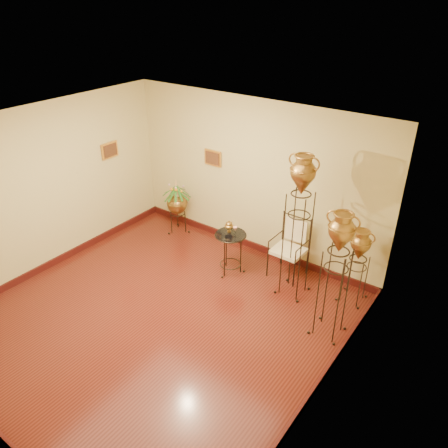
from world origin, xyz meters
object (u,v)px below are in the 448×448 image
Objects in this scene: amphora_mid at (335,276)px; side_table at (230,252)px; armchair at (289,249)px; amphora_tall at (298,227)px; planter_urn at (177,202)px.

amphora_mid reaches higher than side_table.
amphora_mid reaches higher than armchair.
amphora_mid is at bearing -11.47° from side_table.
side_table is (-1.14, -0.13, -0.81)m from amphora_tall.
planter_urn is (-2.81, 0.41, -0.56)m from amphora_tall.
armchair is at bearing 142.15° from amphora_mid.
planter_urn is 2.51m from armchair.
side_table is (1.67, -0.55, -0.25)m from planter_urn.
amphora_tall is 0.83m from armchair.
amphora_mid is 3.79m from planter_urn.
armchair is at bearing 130.03° from amphora_tall.
amphora_tall is at bearing -49.45° from armchair.
amphora_mid is (0.85, -0.54, -0.22)m from amphora_tall.
amphora_mid is 1.87× the size of armchair.
planter_urn reaches higher than armchair.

